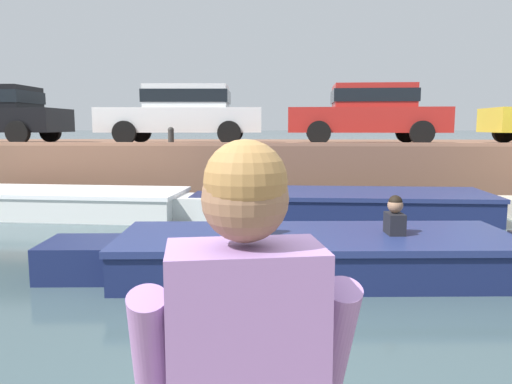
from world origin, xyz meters
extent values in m
plane|color=#3D5156|center=(0.00, 4.97, 0.00)|extent=(400.00, 400.00, 0.00)
cube|color=brown|center=(0.00, 12.93, 0.69)|extent=(60.00, 6.00, 1.38)
cube|color=#9F6C52|center=(0.00, 10.05, 1.42)|extent=(60.00, 0.24, 0.08)
cube|color=white|center=(-4.15, 8.28, 0.23)|extent=(4.94, 2.04, 0.46)
cube|color=white|center=(-1.26, 8.07, 0.23)|extent=(1.03, 1.00, 0.46)
cube|color=white|center=(-4.15, 8.28, 0.50)|extent=(5.00, 2.11, 0.08)
cube|color=brown|center=(-4.51, 8.30, 0.40)|extent=(0.35, 1.54, 0.06)
cube|color=navy|center=(1.93, 8.20, 0.23)|extent=(4.93, 1.96, 0.47)
cube|color=navy|center=(-1.00, 8.28, 0.23)|extent=(1.00, 1.03, 0.47)
cube|color=navy|center=(1.93, 8.20, 0.51)|extent=(4.99, 2.02, 0.08)
cube|color=brown|center=(2.29, 8.19, 0.41)|extent=(0.29, 1.65, 0.06)
cube|color=navy|center=(0.73, 4.33, 0.22)|extent=(4.89, 1.93, 0.44)
cube|color=navy|center=(-2.15, 4.16, 0.22)|extent=(1.01, 0.96, 0.44)
cube|color=navy|center=(0.73, 4.33, 0.48)|extent=(4.96, 1.99, 0.08)
cube|color=brown|center=(1.09, 4.35, 0.38)|extent=(0.33, 1.49, 0.06)
cube|color=#66B26B|center=(0.01, 4.28, 0.56)|extent=(0.22, 0.33, 0.44)
sphere|color=tan|center=(0.01, 4.28, 0.88)|extent=(0.19, 0.19, 0.19)
sphere|color=gray|center=(0.01, 4.28, 0.92)|extent=(0.17, 0.17, 0.17)
cube|color=black|center=(1.69, 4.38, 0.56)|extent=(0.22, 0.33, 0.44)
sphere|color=#A37556|center=(1.69, 4.38, 0.88)|extent=(0.19, 0.19, 0.19)
sphere|color=black|center=(1.69, 4.38, 0.92)|extent=(0.17, 0.17, 0.17)
cylinder|color=black|center=(-6.43, 10.83, 1.68)|extent=(0.60, 0.18, 0.60)
cylinder|color=black|center=(-6.42, 12.66, 1.68)|extent=(0.60, 0.18, 0.60)
cube|color=white|center=(-2.36, 11.75, 2.00)|extent=(4.36, 1.87, 0.64)
cube|color=white|center=(-2.19, 11.76, 2.62)|extent=(2.20, 1.58, 0.60)
cube|color=black|center=(-2.19, 11.76, 2.62)|extent=(2.29, 1.62, 0.33)
cylinder|color=black|center=(-3.66, 10.83, 1.68)|extent=(0.61, 0.20, 0.60)
cylinder|color=black|center=(-3.73, 12.57, 1.68)|extent=(0.61, 0.20, 0.60)
cylinder|color=black|center=(-1.00, 10.93, 1.68)|extent=(0.61, 0.20, 0.60)
cylinder|color=black|center=(-1.06, 12.68, 1.68)|extent=(0.61, 0.20, 0.60)
cube|color=#B2231E|center=(2.57, 11.75, 2.00)|extent=(4.15, 1.97, 0.64)
cube|color=#B2231E|center=(2.73, 11.75, 2.62)|extent=(2.11, 1.67, 0.60)
cube|color=black|center=(2.73, 11.75, 2.62)|extent=(2.19, 1.71, 0.33)
cylinder|color=black|center=(1.26, 10.90, 1.68)|extent=(0.61, 0.21, 0.60)
cylinder|color=black|center=(1.35, 12.72, 1.68)|extent=(0.61, 0.21, 0.60)
cylinder|color=black|center=(3.78, 10.78, 1.68)|extent=(0.61, 0.21, 0.60)
cylinder|color=black|center=(3.87, 12.61, 1.68)|extent=(0.61, 0.21, 0.60)
cylinder|color=black|center=(6.56, 12.61, 1.68)|extent=(0.60, 0.18, 0.60)
cylinder|color=#2D2B28|center=(-2.33, 10.18, 1.55)|extent=(0.14, 0.14, 0.35)
sphere|color=#2D2B28|center=(-2.33, 10.18, 1.75)|extent=(0.15, 0.15, 0.15)
cube|color=#8C669E|center=(0.17, -0.63, 1.31)|extent=(0.39, 0.28, 0.52)
cylinder|color=#8C669E|center=(0.38, -0.54, 1.26)|extent=(0.14, 0.30, 0.47)
cylinder|color=#8C669E|center=(-0.05, -0.62, 1.26)|extent=(0.14, 0.30, 0.47)
sphere|color=brown|center=(0.17, -0.63, 1.68)|extent=(0.20, 0.20, 0.20)
sphere|color=olive|center=(0.18, -0.64, 1.72)|extent=(0.19, 0.19, 0.19)
camera|label=1|loc=(0.25, -1.74, 1.85)|focal=35.00mm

